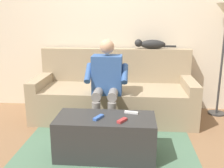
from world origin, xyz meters
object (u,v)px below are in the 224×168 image
object	(u,v)px
cat_on_backrest	(150,44)
remote_blue	(98,117)
coffee_table	(106,137)
person_solo_seated	(107,80)
remote_white	(131,112)
couch	(114,95)
remote_red	(122,120)

from	to	relation	value
cat_on_backrest	remote_blue	world-z (taller)	cat_on_backrest
cat_on_backrest	coffee_table	bearing A→B (deg)	70.21
coffee_table	remote_blue	distance (m)	0.23
person_solo_seated	cat_on_backrest	xyz separation A→B (m)	(-0.55, -0.72, 0.37)
coffee_table	remote_white	world-z (taller)	remote_white
person_solo_seated	cat_on_backrest	distance (m)	0.98
couch	remote_white	world-z (taller)	couch
remote_blue	remote_white	distance (m)	0.36
remote_blue	remote_red	distance (m)	0.24
coffee_table	remote_red	world-z (taller)	remote_red
person_solo_seated	cat_on_backrest	world-z (taller)	person_solo_seated
remote_blue	remote_red	world-z (taller)	same
remote_white	remote_blue	bearing A→B (deg)	40.66
coffee_table	remote_white	distance (m)	0.36
couch	remote_blue	bearing A→B (deg)	86.82
coffee_table	remote_blue	world-z (taller)	remote_blue
remote_blue	remote_white	xyz separation A→B (m)	(-0.31, -0.17, -0.00)
coffee_table	remote_white	xyz separation A→B (m)	(-0.25, -0.13, 0.22)
person_solo_seated	remote_red	distance (m)	0.82
remote_white	cat_on_backrest	bearing A→B (deg)	-88.41
person_solo_seated	remote_blue	bearing A→B (deg)	89.47
couch	remote_blue	size ratio (longest dim) A/B	15.61
couch	remote_white	distance (m)	1.01
person_solo_seated	remote_red	xyz separation A→B (m)	(-0.23, 0.76, -0.20)
couch	remote_red	world-z (taller)	couch
couch	remote_blue	distance (m)	1.14
remote_blue	remote_red	bearing A→B (deg)	102.07
person_solo_seated	remote_white	distance (m)	0.65
remote_blue	person_solo_seated	bearing A→B (deg)	-155.01
couch	remote_red	bearing A→B (deg)	98.10
couch	person_solo_seated	size ratio (longest dim) A/B	1.94
cat_on_backrest	remote_white	xyz separation A→B (m)	(0.25, 1.26, -0.57)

